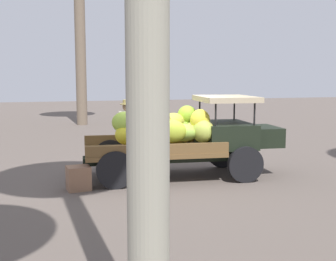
% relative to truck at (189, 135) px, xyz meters
% --- Properties ---
extents(ground_plane, '(60.00, 60.00, 0.00)m').
position_rel_truck_xyz_m(ground_plane, '(-0.48, 0.35, -0.95)').
color(ground_plane, '#5C514A').
extents(truck, '(4.55, 2.03, 1.83)m').
position_rel_truck_xyz_m(truck, '(0.00, 0.00, 0.00)').
color(truck, black).
rests_on(truck, ground).
extents(farmer, '(0.52, 0.48, 1.71)m').
position_rel_truck_xyz_m(farmer, '(-1.17, 1.39, 0.02)').
color(farmer, '#505B74').
rests_on(farmer, ground).
extents(wooden_crate, '(0.50, 0.45, 0.49)m').
position_rel_truck_xyz_m(wooden_crate, '(-2.53, -0.54, -0.70)').
color(wooden_crate, '#855F48').
rests_on(wooden_crate, ground).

